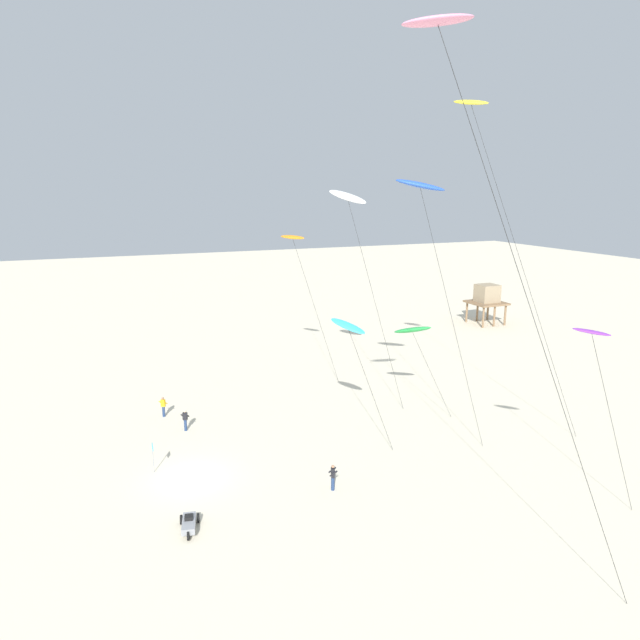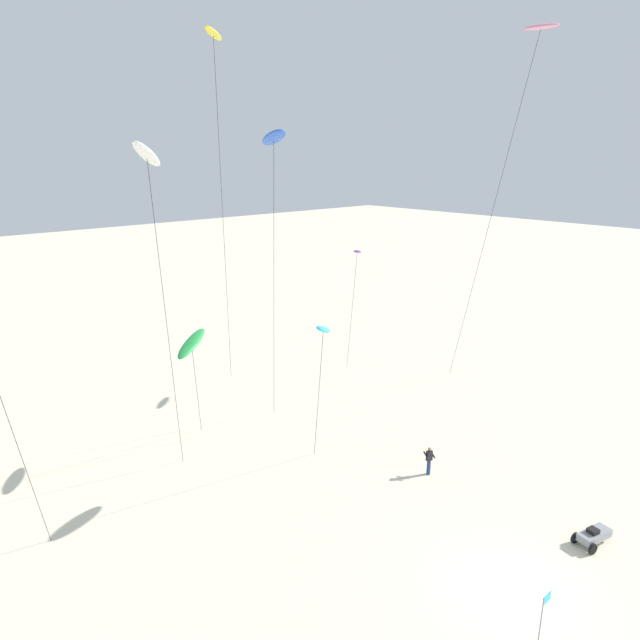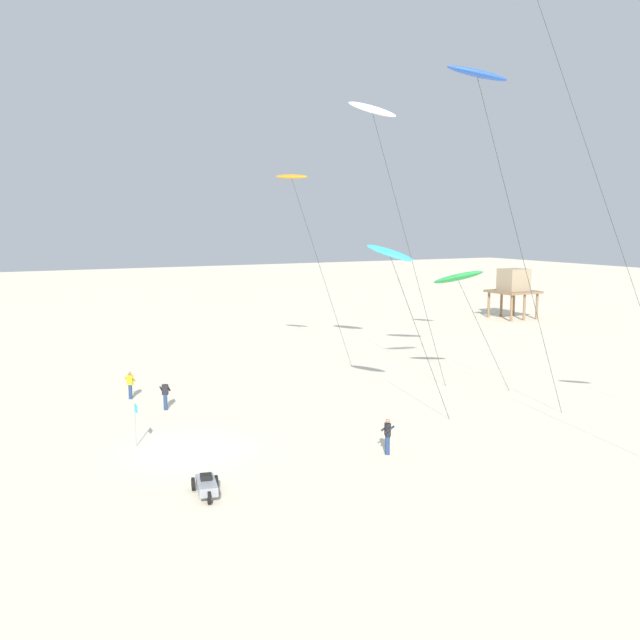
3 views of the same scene
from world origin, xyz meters
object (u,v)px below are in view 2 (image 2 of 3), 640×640
kite_cyan (323,330)px  kite_flyer_furthest (429,460)px  kite_yellow (214,41)px  kite_green (191,343)px  kite_purple (357,254)px  kite_pink (539,32)px  kite_blue (274,139)px  beach_buggy (594,535)px  kite_white (147,156)px  marker_flag (544,609)px

kite_cyan → kite_flyer_furthest: kite_cyan is taller
kite_yellow → kite_green: (-3.58, -1.82, -16.29)m
kite_purple → kite_pink: bearing=-80.9°
kite_blue → beach_buggy: kite_blue is taller
kite_green → kite_cyan: (3.48, -7.27, 1.76)m
kite_yellow → beach_buggy: 31.79m
kite_pink → beach_buggy: (-7.74, -9.39, -23.44)m
kite_white → kite_cyan: bearing=-24.1°
kite_yellow → kite_flyer_furthest: size_ratio=14.43×
kite_flyer_furthest → kite_cyan: bearing=147.1°
kite_blue → kite_pink: kite_pink is taller
kite_pink → kite_flyer_furthest: 24.54m
marker_flag → kite_pink: bearing=35.3°
kite_white → kite_blue: 8.20m
kite_purple → kite_flyer_furthest: (-6.71, -12.43, -9.35)m
kite_yellow → kite_white: 11.16m
kite_purple → kite_pink: kite_pink is taller
kite_yellow → kite_purple: bearing=0.3°
kite_white → kite_blue: kite_blue is taller
kite_white → marker_flag: kite_white is taller
kite_pink → marker_flag: kite_pink is taller
kite_purple → kite_white: bearing=-162.7°
kite_pink → beach_buggy: bearing=-129.5°
kite_yellow → kite_flyer_furthest: bearing=-68.1°
kite_white → kite_pink: kite_pink is taller
kite_cyan → beach_buggy: kite_cyan is taller
kite_white → marker_flag: (6.03, -16.44, -15.83)m
kite_green → beach_buggy: 22.55m
kite_blue → beach_buggy: (5.14, -16.90, -17.73)m
kite_pink → kite_cyan: (-13.68, 2.73, -15.02)m
kite_purple → kite_blue: bearing=-158.4°
kite_blue → kite_pink: (12.88, -7.52, 5.71)m
kite_blue → kite_green: kite_blue is taller
kite_green → kite_pink: 25.99m
kite_purple → kite_white: kite_white is taller
kite_flyer_furthest → beach_buggy: kite_flyer_furthest is taller
kite_green → beach_buggy: bearing=-64.1°
kite_flyer_furthest → marker_flag: marker_flag is taller
kite_flyer_furthest → beach_buggy: size_ratio=0.79×
kite_pink → kite_cyan: kite_pink is taller
kite_purple → kite_white: (-18.99, -5.92, 7.08)m
kite_purple → kite_pink: (1.89, -11.87, 13.63)m
marker_flag → kite_white: bearing=110.2°
kite_flyer_furthest → kite_green: bearing=129.0°
kite_green → kite_purple: bearing=7.0°
kite_flyer_furthest → beach_buggy: bearing=-84.4°
kite_pink → beach_buggy: 26.41m
beach_buggy → kite_blue: bearing=106.9°
kite_green → marker_flag: bearing=-83.6°
kite_pink → kite_flyer_furthest: (-8.60, -0.56, -22.97)m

